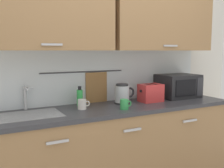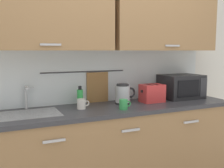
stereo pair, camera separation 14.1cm
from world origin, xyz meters
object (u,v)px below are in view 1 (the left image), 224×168
object	(u,v)px
toaster	(151,93)
dish_soap_bottle	(80,97)
electric_kettle	(122,94)
mug_by_kettle	(124,104)
mug_near_sink	(82,104)
microwave	(178,86)

from	to	relation	value
toaster	dish_soap_bottle	bearing A→B (deg)	168.80
electric_kettle	mug_by_kettle	xyz separation A→B (m)	(-0.11, -0.24, -0.05)
electric_kettle	mug_near_sink	world-z (taller)	electric_kettle
microwave	mug_near_sink	size ratio (longest dim) A/B	3.83
microwave	mug_by_kettle	xyz separation A→B (m)	(-0.89, -0.27, -0.09)
mug_near_sink	mug_by_kettle	size ratio (longest dim) A/B	1.00
mug_by_kettle	mug_near_sink	bearing A→B (deg)	152.08
electric_kettle	mug_near_sink	xyz separation A→B (m)	(-0.46, -0.05, -0.05)
microwave	dish_soap_bottle	bearing A→B (deg)	176.24
electric_kettle	toaster	xyz separation A→B (m)	(0.33, -0.04, -0.01)
microwave	dish_soap_bottle	size ratio (longest dim) A/B	2.35
mug_near_sink	mug_by_kettle	distance (m)	0.40
dish_soap_bottle	electric_kettle	bearing A→B (deg)	-14.41
microwave	mug_by_kettle	distance (m)	0.93
dish_soap_bottle	toaster	distance (m)	0.77
dish_soap_bottle	mug_by_kettle	distance (m)	0.47
toaster	microwave	bearing A→B (deg)	9.12
microwave	dish_soap_bottle	world-z (taller)	microwave
dish_soap_bottle	toaster	xyz separation A→B (m)	(0.76, -0.15, 0.01)
microwave	mug_near_sink	bearing A→B (deg)	-176.06
dish_soap_bottle	mug_near_sink	xyz separation A→B (m)	(-0.04, -0.16, -0.04)
microwave	mug_near_sink	xyz separation A→B (m)	(-1.24, -0.09, -0.09)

